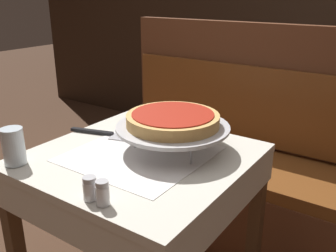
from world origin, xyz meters
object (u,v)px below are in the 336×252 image
Objects in this scene: salt_shaker at (90,188)px; pepper_shaker at (103,193)px; pizza_pan_stand at (173,128)px; condiment_caddy at (300,69)px; booth_bench at (230,177)px; pizza_server at (107,134)px; deep_dish_pizza at (173,119)px; dining_table_front at (141,179)px; dining_table_rear at (294,95)px; water_glass_near at (14,146)px.

salt_shaker is 0.05m from pepper_shaker.
pizza_pan_stand is 1.54m from condiment_caddy.
booth_bench is 4.86× the size of pizza_server.
salt_shaker is at bearing -89.13° from deep_dish_pizza.
deep_dish_pizza is (0.07, 0.10, 0.21)m from dining_table_front.
deep_dish_pizza is at bearing -90.31° from dining_table_rear.
deep_dish_pizza is (0.05, -0.64, 0.53)m from booth_bench.
condiment_caddy is (0.00, 1.96, 0.00)m from salt_shaker.
deep_dish_pizza reaches higher than pizza_server.
deep_dish_pizza is 0.43m from pepper_shaker.
booth_bench is at bearing -93.80° from condiment_caddy.
booth_bench is 1.01m from condiment_caddy.
dining_table_rear is 0.18m from condiment_caddy.
deep_dish_pizza is at bearing 97.34° from pepper_shaker.
booth_bench is 1.18m from water_glass_near.
salt_shaker is at bearing -2.96° from water_glass_near.
dining_table_rear is 1.85× the size of pizza_pan_stand.
pizza_server is 1.60m from condiment_caddy.
dining_table_front is 0.52× the size of booth_bench.
water_glass_near is at bearing -100.50° from pizza_server.
water_glass_near reaches higher than dining_table_front.
pizza_pan_stand is at bearing -85.27° from booth_bench.
water_glass_near is 0.42m from pepper_shaker.
deep_dish_pizza is (-0.01, -1.45, 0.23)m from dining_table_rear.
dining_table_front is 1.84× the size of pizza_pan_stand.
water_glass_near reaches higher than pizza_server.
condiment_caddy is at bearing 89.76° from pizza_pan_stand.
condiment_caddy reaches higher than pepper_shaker.
pepper_shaker is (0.12, -0.31, 0.14)m from dining_table_front.
dining_table_rear is at bearing 89.69° from deep_dish_pizza.
booth_bench is at bearing 95.75° from pepper_shaker.
condiment_caddy reaches higher than deep_dish_pizza.
dining_table_rear is at bearing -89.11° from condiment_caddy.
dining_table_front is at bearing -17.04° from pizza_server.
condiment_caddy is at bearing 79.17° from pizza_server.
salt_shaker is (0.08, -0.31, 0.13)m from dining_table_front.
salt_shaker is (0.30, -0.38, 0.03)m from pizza_server.
pizza_server is at bearing -173.77° from deep_dish_pizza.
booth_bench reaches higher than dining_table_front.
dining_table_front is at bearing -92.92° from dining_table_rear.
pizza_pan_stand is 0.42m from salt_shaker.
dining_table_front is 2.54× the size of pizza_server.
condiment_caddy is (0.06, 0.90, 0.45)m from booth_bench.
dining_table_rear is at bearing 78.65° from water_glass_near.
booth_bench is 0.81m from pizza_pan_stand.
salt_shaker is (0.06, -1.06, 0.45)m from booth_bench.
pizza_pan_stand reaches higher than dining_table_rear.
pizza_server is at bearing 162.96° from dining_table_front.
salt_shaker reaches higher than pizza_server.
pizza_pan_stand is 3.28× the size of water_glass_near.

